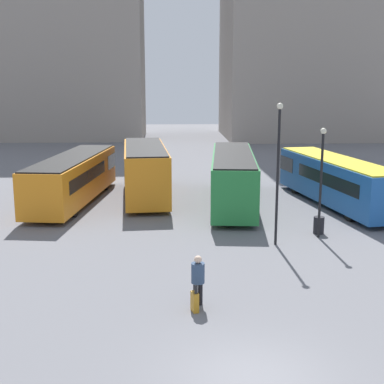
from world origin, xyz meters
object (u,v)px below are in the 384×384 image
object	(u,v)px
bus_3	(336,179)
suitcase	(195,302)
lamp_post_0	(321,173)
bus_1	(145,170)
trash_bin	(319,225)
lamp_post_2	(278,164)
traveler	(198,276)
bus_2	(233,176)
bus_0	(74,177)

from	to	relation	value
bus_3	suitcase	xyz separation A→B (m)	(-9.20, -14.96, -1.20)
bus_3	suitcase	world-z (taller)	bus_3
lamp_post_0	bus_3	bearing A→B (deg)	67.14
bus_1	trash_bin	bearing A→B (deg)	-138.97
lamp_post_2	bus_3	bearing A→B (deg)	56.79
bus_3	trash_bin	world-z (taller)	bus_3
lamp_post_2	traveler	bearing A→B (deg)	-120.77
bus_1	bus_2	world-z (taller)	bus_1
bus_3	bus_1	bearing A→B (deg)	68.09
traveler	bus_1	bearing A→B (deg)	-6.34
suitcase	traveler	bearing A→B (deg)	-28.94
lamp_post_2	bus_2	bearing A→B (deg)	96.97
traveler	suitcase	bearing A→B (deg)	151.06
bus_2	trash_bin	world-z (taller)	bus_2
bus_0	bus_2	bearing A→B (deg)	-89.69
bus_0	lamp_post_2	xyz separation A→B (m)	(10.72, -9.39, 2.17)
lamp_post_0	lamp_post_2	distance (m)	2.58
bus_0	bus_1	size ratio (longest dim) A/B	1.19
bus_1	traveler	world-z (taller)	bus_1
trash_bin	bus_3	bearing A→B (deg)	66.51
bus_1	suitcase	world-z (taller)	bus_1
bus_2	lamp_post_0	distance (m)	8.05
bus_1	bus_3	size ratio (longest dim) A/B	0.85
traveler	bus_0	bearing A→B (deg)	8.48
bus_0	suitcase	distance (m)	17.82
bus_0	bus_1	distance (m)	4.46
bus_1	lamp_post_0	size ratio (longest dim) A/B	1.96
lamp_post_2	bus_1	bearing A→B (deg)	121.60
suitcase	bus_3	bearing A→B (deg)	-46.20
suitcase	lamp_post_2	size ratio (longest dim) A/B	0.15
lamp_post_2	trash_bin	xyz separation A→B (m)	(2.46, 1.68, -3.30)
lamp_post_0	trash_bin	xyz separation A→B (m)	(0.19, 0.63, -2.68)
bus_2	suitcase	world-z (taller)	bus_2
bus_2	bus_0	bearing A→B (deg)	89.00
lamp_post_0	trash_bin	distance (m)	2.76
bus_0	lamp_post_0	bearing A→B (deg)	-115.74
bus_0	bus_2	xyz separation A→B (m)	(9.72, -1.13, 0.15)
lamp_post_0	trash_bin	world-z (taller)	lamp_post_0
bus_0	traveler	xyz separation A→B (m)	(6.81, -15.97, -0.53)
bus_3	suitcase	bearing A→B (deg)	138.69
bus_2	trash_bin	distance (m)	7.55
bus_1	bus_3	distance (m)	11.80
bus_0	traveler	world-z (taller)	bus_0
bus_0	bus_3	xyz separation A→B (m)	(15.88, -1.52, -0.02)
bus_1	trash_bin	world-z (taller)	bus_1
traveler	lamp_post_0	size ratio (longest dim) A/B	0.33
bus_0	lamp_post_2	bearing A→B (deg)	-124.24
bus_3	lamp_post_2	bearing A→B (deg)	137.07
traveler	suitcase	size ratio (longest dim) A/B	1.81
bus_3	traveler	bearing A→B (deg)	138.17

